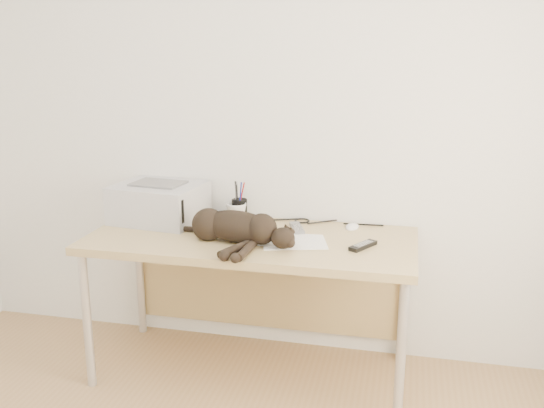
% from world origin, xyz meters
% --- Properties ---
extents(wall_back, '(3.50, 0.00, 3.50)m').
position_xyz_m(wall_back, '(0.00, 1.75, 1.30)').
color(wall_back, white).
rests_on(wall_back, floor).
extents(desk, '(1.60, 0.70, 0.74)m').
position_xyz_m(desk, '(0.00, 1.48, 0.61)').
color(desk, tan).
rests_on(desk, floor).
extents(printer, '(0.48, 0.42, 0.21)m').
position_xyz_m(printer, '(-0.55, 1.56, 0.84)').
color(printer, '#BABABF').
rests_on(printer, desk).
extents(papers, '(0.36, 0.28, 0.01)m').
position_xyz_m(papers, '(0.21, 1.36, 0.74)').
color(papers, white).
rests_on(papers, desk).
extents(cat, '(0.70, 0.41, 0.16)m').
position_xyz_m(cat, '(-0.06, 1.29, 0.81)').
color(cat, black).
rests_on(cat, desk).
extents(mug, '(0.14, 0.14, 0.10)m').
position_xyz_m(mug, '(-0.14, 1.63, 0.79)').
color(mug, silver).
rests_on(mug, desk).
extents(pen_cup, '(0.08, 0.08, 0.21)m').
position_xyz_m(pen_cup, '(-0.14, 1.67, 0.80)').
color(pen_cup, black).
rests_on(pen_cup, desk).
extents(remote_grey, '(0.11, 0.19, 0.02)m').
position_xyz_m(remote_grey, '(0.20, 1.55, 0.75)').
color(remote_grey, slate).
rests_on(remote_grey, desk).
extents(remote_black, '(0.13, 0.17, 0.02)m').
position_xyz_m(remote_black, '(0.55, 1.35, 0.75)').
color(remote_black, black).
rests_on(remote_black, desk).
extents(mouse, '(0.08, 0.12, 0.04)m').
position_xyz_m(mouse, '(0.47, 1.65, 0.76)').
color(mouse, white).
rests_on(mouse, desk).
extents(cable_tangle, '(1.36, 0.08, 0.01)m').
position_xyz_m(cable_tangle, '(0.00, 1.70, 0.75)').
color(cable_tangle, black).
rests_on(cable_tangle, desk).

